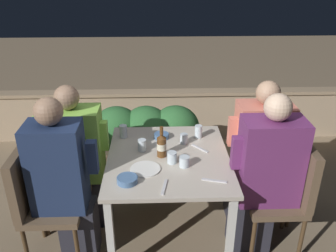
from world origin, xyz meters
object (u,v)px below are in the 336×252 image
Objects in this scene: person_purple_stripe at (264,177)px; potted_plant at (52,142)px; person_coral_top at (257,153)px; chair_left_near at (38,196)px; person_navy_jumper at (64,182)px; person_green_blouse at (79,159)px; chair_left_far at (55,167)px; chair_right_far at (279,161)px; beer_bottle at (162,145)px; chair_right_near at (288,188)px.

potted_plant is at bearing 152.94° from person_purple_stripe.
person_purple_stripe is 0.39m from person_coral_top.
potted_plant is at bearing 163.81° from person_coral_top.
chair_left_near is 0.96m from potted_plant.
person_navy_jumper reaches higher than chair_left_near.
person_green_blouse is 0.96× the size of person_purple_stripe.
chair_left_far is at bearing -179.01° from person_coral_top.
person_coral_top is at bearing 13.77° from chair_left_near.
chair_right_far is 0.22m from person_coral_top.
potted_plant is (-1.79, 0.92, -0.17)m from person_purple_stripe.
chair_left_near and chair_left_far have the same top height.
person_purple_stripe is 2.02m from potted_plant.
person_navy_jumper reaches higher than person_purple_stripe.
beer_bottle is (0.90, 0.22, 0.28)m from chair_left_near.
person_coral_top is 1.93m from potted_plant.
chair_left_far is at bearing 180.00° from person_green_blouse.
beer_bottle is (-0.99, -0.19, 0.28)m from chair_right_far.
person_coral_top is 5.08× the size of beer_bottle.
person_navy_jumper is 1.04× the size of person_green_blouse.
person_navy_jumper is 1.44m from person_purple_stripe.
chair_left_far is 1.00× the size of chair_right_near.
person_navy_jumper is 1.03m from potted_plant.
person_coral_top reaches higher than chair_right_far.
chair_left_far is 0.70× the size of person_purple_stripe.
person_coral_top is at bearing 0.99° from chair_left_far.
person_purple_stripe is at bearing -14.49° from beer_bottle.
person_navy_jumper is 1.43× the size of chair_right_near.
chair_left_near is at bearing -166.23° from person_coral_top.
chair_right_far is at bearing 0.88° from chair_left_far.
person_navy_jumper is at bearing -162.22° from beer_bottle.
chair_left_near is at bearing -178.99° from chair_right_near.
beer_bottle is at bearing -13.45° from person_green_blouse.
chair_right_far is at bearing 0.99° from person_green_blouse.
person_purple_stripe is 0.47m from chair_right_far.
person_purple_stripe is at bearing 1.13° from chair_left_near.
person_navy_jumper is 0.75m from beer_bottle.
person_navy_jumper is at bearing 0.00° from chair_left_near.
person_purple_stripe is at bearing -14.00° from person_green_blouse.
person_green_blouse is at bearing 166.55° from beer_bottle.
person_purple_stripe reaches higher than chair_right_far.
chair_right_far is 1.05m from beer_bottle.
chair_left_near is 0.73× the size of person_green_blouse.
person_coral_top is at bearing 1.12° from person_green_blouse.
chair_right_far is at bearing 10.84° from beer_bottle.
chair_right_near is at bearing 1.13° from person_navy_jumper.
chair_left_near is at bearing -167.64° from chair_right_far.
person_green_blouse is at bearing 59.83° from chair_left_near.
person_green_blouse is 0.99× the size of person_coral_top.
person_navy_jumper reaches higher than person_green_blouse.
chair_right_near is 1.00m from beer_bottle.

